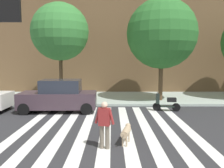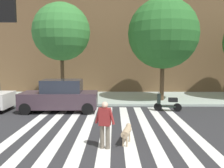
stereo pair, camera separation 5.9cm
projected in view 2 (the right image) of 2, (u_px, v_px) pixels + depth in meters
ground_plane at (93, 139)px, 8.95m from camera, size 160.00×160.00×0.00m
sidewalk_far at (104, 98)px, 18.27m from camera, size 80.00×6.00×0.15m
crosswalk_stripes at (105, 139)px, 8.94m from camera, size 7.65×12.18×0.01m
parked_car_behind_first at (60, 96)px, 13.74m from camera, size 4.47×1.98×1.89m
parked_scooter at (168, 103)px, 13.84m from camera, size 1.63×0.52×1.11m
street_tree_nearest at (61, 32)px, 16.69m from camera, size 4.13×4.13×6.97m
street_tree_middle at (163, 34)px, 16.36m from camera, size 4.95×4.95×7.22m
pedestrian_dog_walker at (105, 122)px, 7.94m from camera, size 0.70×0.32×1.64m
dog_on_leash at (127, 132)px, 8.48m from camera, size 0.44×1.14×0.65m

